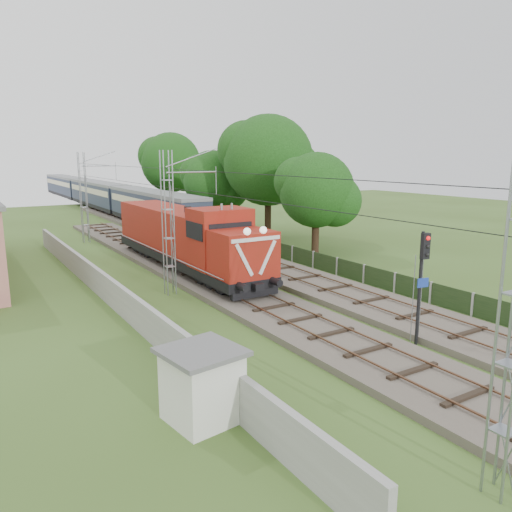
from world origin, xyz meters
TOP-DOWN VIEW (x-y plane):
  - ground at (0.00, 0.00)m, footprint 140.00×140.00m
  - track_main at (0.00, 7.00)m, footprint 4.20×70.00m
  - track_side at (5.00, 20.00)m, footprint 4.20×80.00m
  - catenary at (-2.95, 12.00)m, footprint 3.31×70.00m
  - boundary_wall at (-6.50, 12.00)m, footprint 0.25×40.00m
  - fence at (8.00, 3.00)m, footprint 0.12×32.00m
  - locomotive at (0.00, 16.62)m, footprint 3.22×18.39m
  - coach_rake at (5.00, 58.62)m, footprint 2.98×66.44m
  - signal_post at (2.78, -0.67)m, footprint 0.52×0.41m
  - relay_hut at (-7.40, -1.43)m, footprint 2.43×2.43m
  - tree_a at (11.43, 17.08)m, footprint 6.18×5.88m
  - tree_b at (12.62, 25.82)m, footprint 8.86×8.44m
  - tree_c at (9.98, 32.13)m, footprint 6.37×6.07m
  - tree_d at (12.69, 49.84)m, footprint 8.29×7.90m

SIDE VIEW (x-z plane):
  - ground at x=0.00m, z-range 0.00..0.00m
  - track_main at x=0.00m, z-range -0.04..0.41m
  - track_side at x=5.00m, z-range -0.04..0.41m
  - fence at x=8.00m, z-range 0.00..1.20m
  - boundary_wall at x=-6.50m, z-range 0.00..1.50m
  - relay_hut at x=-7.40m, z-range 0.01..2.23m
  - locomotive at x=0.00m, z-range 0.04..4.71m
  - coach_rake at x=5.00m, z-range 0.76..4.20m
  - signal_post at x=2.78m, z-range 0.89..5.64m
  - catenary at x=-2.95m, z-range 0.05..8.05m
  - tree_a at x=11.43m, z-range 0.99..8.99m
  - tree_c at x=9.98m, z-range 1.02..9.28m
  - tree_d at x=12.69m, z-range 1.33..12.08m
  - tree_b at x=12.62m, z-range 1.43..12.91m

